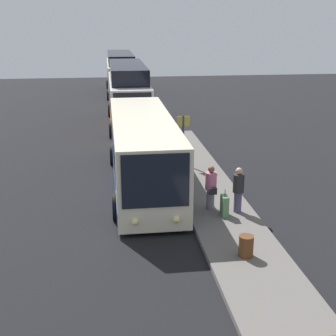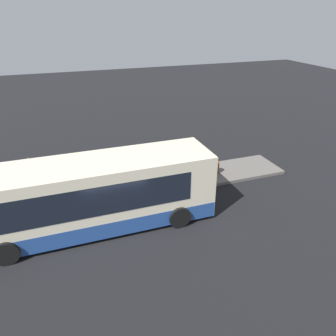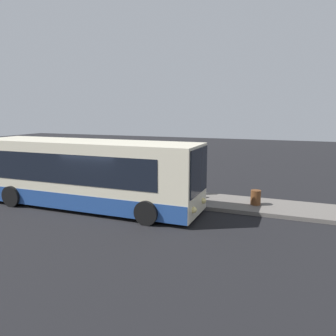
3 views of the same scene
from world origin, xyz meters
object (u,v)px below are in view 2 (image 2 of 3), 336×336
passenger_waiting (155,162)px  sign_post (31,178)px  bus_lead (88,197)px  suitcase (163,175)px  trash_bin (215,168)px  passenger_boarding (152,171)px

passenger_waiting → sign_post: size_ratio=0.70×
bus_lead → suitcase: bearing=32.1°
sign_post → trash_bin: sign_post is taller
passenger_boarding → trash_bin: bearing=92.0°
passenger_waiting → trash_bin: passenger_waiting is taller
trash_bin → bus_lead: bearing=-160.9°
passenger_waiting → suitcase: (0.25, -0.55, -0.53)m
suitcase → trash_bin: suitcase is taller
sign_post → trash_bin: size_ratio=3.69×
passenger_boarding → passenger_waiting: size_ratio=0.98×
suitcase → trash_bin: size_ratio=1.50×
passenger_boarding → sign_post: sign_post is taller
passenger_waiting → suitcase: passenger_waiting is taller
suitcase → sign_post: sign_post is taller
bus_lead → passenger_waiting: bearing=39.1°
passenger_waiting → sign_post: 6.11m
bus_lead → suitcase: size_ratio=10.74×
passenger_waiting → trash_bin: 3.39m
sign_post → trash_bin: bearing=2.3°
bus_lead → trash_bin: size_ratio=16.10×
bus_lead → passenger_waiting: 4.98m
bus_lead → suitcase: 4.93m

